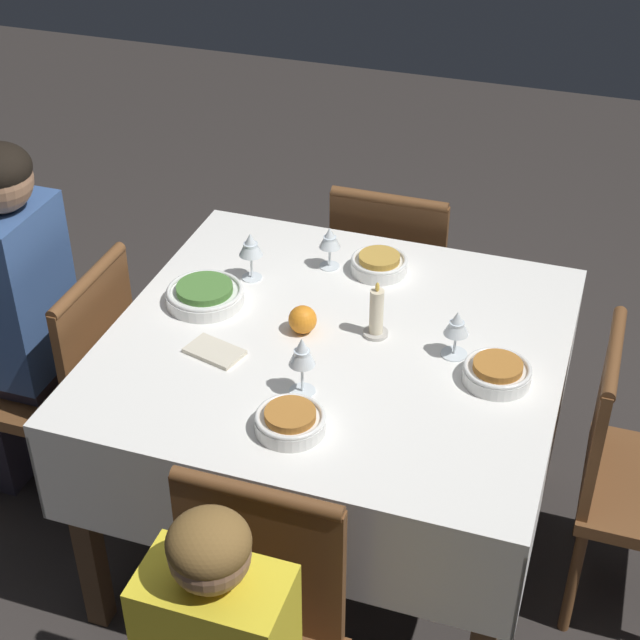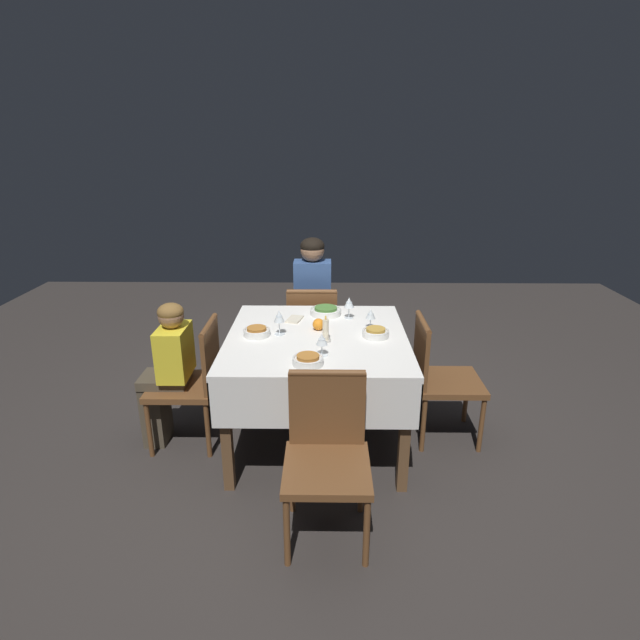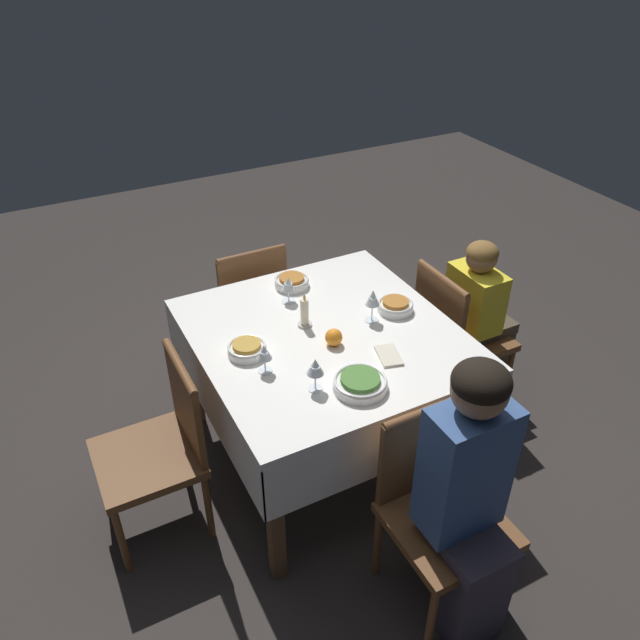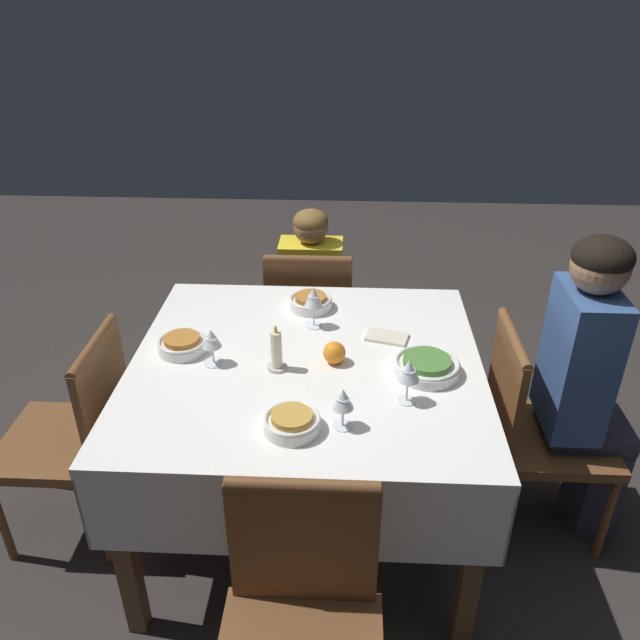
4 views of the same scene
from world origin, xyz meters
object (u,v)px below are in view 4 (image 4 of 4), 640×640
at_px(chair_east, 534,423).
at_px(person_adult_denim, 587,378).
at_px(chair_west, 77,429).
at_px(bowl_north, 311,302).
at_px(chair_south, 301,627).
at_px(bowl_west, 182,344).
at_px(wine_glass_west, 212,340).
at_px(chair_north, 310,318).
at_px(orange_fruit, 334,353).
at_px(dining_table, 306,383).
at_px(wine_glass_east, 409,372).
at_px(wine_glass_north, 313,298).
at_px(napkin_red_folded, 387,337).
at_px(bowl_east, 427,366).
at_px(wine_glass_south, 343,400).
at_px(candle_centerpiece, 276,353).
at_px(person_child_yellow, 312,291).
at_px(bowl_south, 292,422).

bearing_deg(chair_east, person_adult_denim, -90.00).
relative_size(chair_west, bowl_north, 5.01).
distance_m(chair_south, chair_west, 1.16).
relative_size(bowl_west, wine_glass_west, 1.30).
relative_size(chair_north, orange_fruit, 11.01).
relative_size(dining_table, wine_glass_east, 7.98).
bearing_deg(wine_glass_north, napkin_red_folded, -16.21).
xyz_separation_m(wine_glass_north, bowl_west, (-0.45, -0.20, -0.09)).
relative_size(dining_table, bowl_east, 5.44).
bearing_deg(chair_south, wine_glass_south, 78.44).
distance_m(dining_table, bowl_north, 0.40).
height_order(wine_glass_south, candle_centerpiece, candle_centerpiece).
bearing_deg(candle_centerpiece, wine_glass_east, -20.89).
bearing_deg(person_child_yellow, bowl_north, 93.14).
height_order(bowl_east, bowl_south, same).
bearing_deg(dining_table, napkin_red_folded, 29.37).
height_order(chair_east, chair_north, same).
bearing_deg(bowl_south, wine_glass_east, 24.24).
relative_size(dining_table, bowl_north, 7.09).
distance_m(bowl_south, wine_glass_west, 0.46).
xyz_separation_m(chair_east, chair_west, (-1.69, -0.12, 0.00)).
distance_m(chair_north, candle_centerpiece, 0.94).
xyz_separation_m(chair_east, chair_north, (-0.88, 0.76, 0.00)).
bearing_deg(wine_glass_south, chair_south, -101.56).
height_order(bowl_east, wine_glass_north, wine_glass_north).
relative_size(person_child_yellow, wine_glass_north, 5.97).
bearing_deg(person_adult_denim, chair_south, 132.21).
height_order(wine_glass_east, bowl_south, wine_glass_east).
relative_size(chair_south, wine_glass_south, 6.39).
distance_m(dining_table, napkin_red_folded, 0.34).
xyz_separation_m(bowl_east, wine_glass_west, (-0.73, 0.02, 0.07)).
distance_m(wine_glass_south, candle_centerpiece, 0.38).
xyz_separation_m(bowl_north, wine_glass_west, (-0.31, -0.42, 0.07)).
bearing_deg(person_adult_denim, bowl_east, 100.59).
bearing_deg(wine_glass_west, person_adult_denim, 3.82).
relative_size(bowl_east, bowl_north, 1.30).
distance_m(chair_east, wine_glass_west, 1.22).
distance_m(wine_glass_west, candle_centerpiece, 0.22).
bearing_deg(candle_centerpiece, chair_west, -179.30).
bearing_deg(person_adult_denim, bowl_north, 71.64).
bearing_deg(chair_south, person_adult_denim, 42.21).
bearing_deg(bowl_south, chair_south, -82.91).
height_order(chair_west, person_child_yellow, person_child_yellow).
relative_size(wine_glass_north, orange_fruit, 2.12).
relative_size(wine_glass_west, napkin_red_folded, 0.81).
bearing_deg(person_adult_denim, dining_table, 93.05).
xyz_separation_m(chair_east, bowl_north, (-0.85, 0.33, 0.31)).
relative_size(wine_glass_east, candle_centerpiece, 0.91).
height_order(person_adult_denim, person_child_yellow, person_adult_denim).
height_order(chair_east, wine_glass_east, wine_glass_east).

